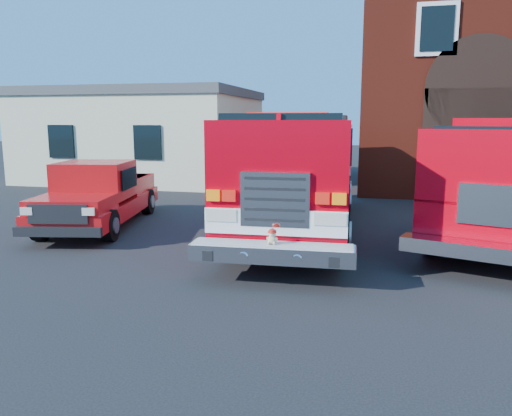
# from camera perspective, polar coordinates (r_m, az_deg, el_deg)

# --- Properties ---
(ground) EXTENTS (100.00, 100.00, 0.00)m
(ground) POSITION_cam_1_polar(r_m,az_deg,el_deg) (10.62, 1.51, -5.82)
(ground) COLOR black
(ground) RESTS_ON ground
(side_building) EXTENTS (10.20, 8.20, 4.35)m
(side_building) POSITION_cam_1_polar(r_m,az_deg,el_deg) (25.55, -12.47, 8.22)
(side_building) COLOR beige
(side_building) RESTS_ON ground
(fire_engine) EXTENTS (3.23, 10.04, 3.05)m
(fire_engine) POSITION_cam_1_polar(r_m,az_deg,el_deg) (13.47, 5.14, 4.37)
(fire_engine) COLOR black
(fire_engine) RESTS_ON ground
(pickup_truck) EXTENTS (2.99, 5.78, 1.80)m
(pickup_truck) POSITION_cam_1_polar(r_m,az_deg,el_deg) (14.40, -17.46, 1.38)
(pickup_truck) COLOR black
(pickup_truck) RESTS_ON ground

